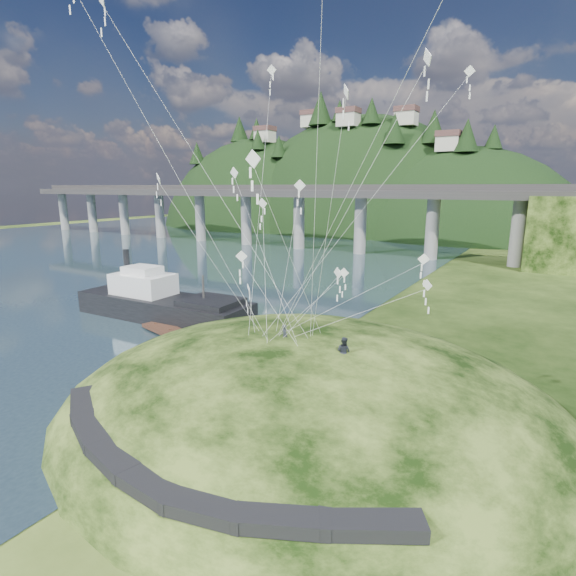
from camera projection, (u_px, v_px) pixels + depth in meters
The scene contains 10 objects.
ground at pixel (199, 390), 32.88m from camera, with size 320.00×320.00×0.00m, color black.
water at pixel (40, 257), 94.43m from camera, with size 240.00×240.00×0.00m, color #2E4755.
grass_hill at pixel (307, 426), 30.81m from camera, with size 36.00×32.00×13.00m.
footpath at pixel (173, 466), 20.52m from camera, with size 22.29×5.84×0.83m.
bridge at pixel (320, 208), 102.51m from camera, with size 160.00×11.00×15.00m.
far_ridge at pixel (344, 250), 158.38m from camera, with size 153.00×70.00×94.50m.
work_barge at pixel (161, 302), 50.46m from camera, with size 21.67×6.68×7.51m.
wooden_dock at pixel (186, 338), 42.91m from camera, with size 13.54×5.18×0.96m.
kite_flyers at pixel (330, 334), 27.33m from camera, with size 5.28×1.16×1.84m.
kite_swarm at pixel (295, 162), 27.46m from camera, with size 21.71×17.32×21.58m.
Camera 1 is at (21.42, -22.55, 14.58)m, focal length 28.00 mm.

